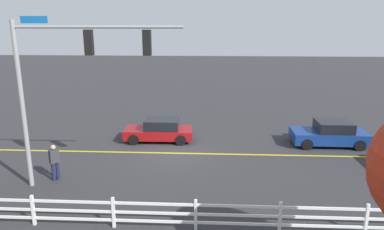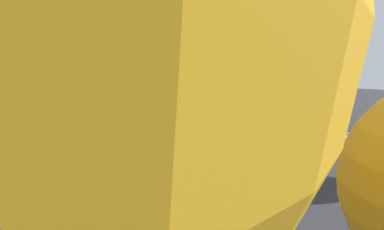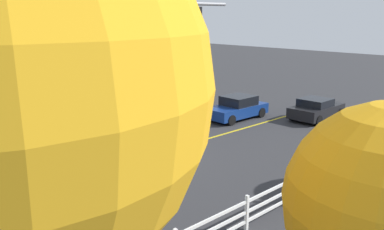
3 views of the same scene
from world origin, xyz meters
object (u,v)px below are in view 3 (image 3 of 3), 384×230
Objects in this scene: car_0 at (237,108)px; car_1 at (316,109)px; car_2 at (95,140)px; pedestrian at (76,199)px; tree_2 at (1,90)px.

car_1 is (-3.55, 3.61, -0.03)m from car_0.
car_2 is at bearing -1.04° from car_0.
car_1 is 17.76m from pedestrian.
car_0 is 5.06m from car_1.
tree_2 is (17.75, 11.48, 4.91)m from car_0.
tree_2 is (3.65, 5.88, 4.67)m from pedestrian.
car_1 is at bearing 134.92° from car_0.
car_1 is at bearing -159.71° from tree_2.
car_2 is 0.51× the size of tree_2.
car_2 is 2.44× the size of pedestrian.
car_0 is at bearing -147.10° from tree_2.
pedestrian is (3.98, 5.85, 0.26)m from car_2.
car_0 is 0.53× the size of tree_2.
pedestrian is (17.64, 1.99, 0.26)m from car_1.
tree_2 reaches higher than car_0.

